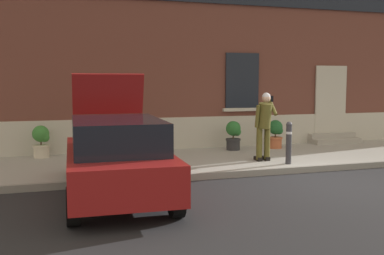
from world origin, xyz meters
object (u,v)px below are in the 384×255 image
object	(u,v)px
bollard_near_person	(289,141)
planter_charcoal	(234,135)
person_on_phone	(264,122)
planter_terracotta	(276,133)
hatchback_car_red	(117,157)
bollard_far_left	(163,147)
planter_olive	(144,138)
planter_cream	(41,141)

from	to	relation	value
bollard_near_person	planter_charcoal	bearing A→B (deg)	99.18
person_on_phone	planter_charcoal	distance (m)	2.05
bollard_near_person	planter_terracotta	distance (m)	2.65
person_on_phone	hatchback_car_red	bearing A→B (deg)	-164.06
person_on_phone	bollard_far_left	bearing A→B (deg)	179.73
bollard_near_person	person_on_phone	world-z (taller)	person_on_phone
bollard_far_left	planter_olive	world-z (taller)	bollard_far_left
bollard_near_person	planter_cream	size ratio (longest dim) A/B	1.22
person_on_phone	planter_cream	distance (m)	5.88
bollard_far_left	planter_charcoal	bearing A→B (deg)	42.21
bollard_near_person	bollard_far_left	world-z (taller)	same
bollard_far_left	planter_terracotta	xyz separation A→B (m)	(4.13, 2.47, -0.11)
planter_olive	planter_charcoal	bearing A→B (deg)	0.84
person_on_phone	planter_charcoal	world-z (taller)	person_on_phone
planter_olive	planter_charcoal	size ratio (longest dim) A/B	1.00
planter_cream	planter_terracotta	bearing A→B (deg)	-2.77
hatchback_car_red	planter_olive	xyz separation A→B (m)	(1.31, 4.00, -0.19)
bollard_near_person	person_on_phone	xyz separation A→B (m)	(-0.40, 0.54, 0.44)
planter_olive	planter_terracotta	bearing A→B (deg)	-0.13
person_on_phone	planter_olive	distance (m)	3.37
hatchback_car_red	person_on_phone	size ratio (longest dim) A/B	2.37
hatchback_car_red	person_on_phone	xyz separation A→B (m)	(4.02, 2.06, 0.35)
hatchback_car_red	planter_cream	world-z (taller)	hatchback_car_red
bollard_near_person	planter_terracotta	xyz separation A→B (m)	(0.95, 2.47, -0.11)
planter_cream	planter_charcoal	size ratio (longest dim) A/B	1.00
planter_charcoal	bollard_far_left	bearing A→B (deg)	-137.79
bollard_far_left	person_on_phone	distance (m)	2.86
planter_charcoal	planter_terracotta	size ratio (longest dim) A/B	1.00
hatchback_car_red	bollard_near_person	world-z (taller)	hatchback_car_red
bollard_near_person	planter_terracotta	world-z (taller)	bollard_near_person
planter_charcoal	planter_terracotta	distance (m)	1.36
planter_charcoal	bollard_near_person	bearing A→B (deg)	-80.82
hatchback_car_red	planter_charcoal	distance (m)	5.70
hatchback_car_red	bollard_far_left	bearing A→B (deg)	50.82
planter_terracotta	planter_charcoal	bearing A→B (deg)	177.93
bollard_near_person	person_on_phone	size ratio (longest dim) A/B	0.60
hatchback_car_red	planter_terracotta	bearing A→B (deg)	36.58
planter_charcoal	planter_terracotta	world-z (taller)	same
planter_charcoal	planter_terracotta	xyz separation A→B (m)	(1.36, -0.05, 0.00)
person_on_phone	planter_olive	size ratio (longest dim) A/B	2.03
planter_terracotta	bollard_far_left	bearing A→B (deg)	-149.18
hatchback_car_red	bollard_near_person	xyz separation A→B (m)	(4.42, 1.52, -0.09)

